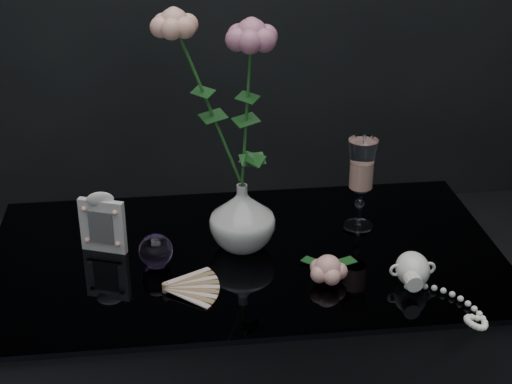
{
  "coord_description": "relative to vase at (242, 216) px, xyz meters",
  "views": [
    {
      "loc": [
        -0.15,
        -1.34,
        1.59
      ],
      "look_at": [
        0.02,
        0.01,
        0.92
      ],
      "focal_mm": 55.0,
      "sensor_mm": 36.0,
      "label": 1
    }
  ],
  "objects": [
    {
      "name": "picture_frame",
      "position": [
        -0.29,
        0.02,
        -0.0
      ],
      "size": [
        0.12,
        0.11,
        0.14
      ],
      "primitive_type": null,
      "rotation": [
        0.0,
        0.0,
        -0.37
      ],
      "color": "silver",
      "rests_on": "table"
    },
    {
      "name": "pearl_jar",
      "position": [
        0.31,
        -0.18,
        -0.04
      ],
      "size": [
        0.22,
        0.23,
        0.07
      ],
      "primitive_type": null,
      "rotation": [
        0.0,
        0.0,
        0.0
      ],
      "color": "white",
      "rests_on": "table"
    },
    {
      "name": "wine_glass",
      "position": [
        0.26,
        0.05,
        0.03
      ],
      "size": [
        0.08,
        0.08,
        0.21
      ],
      "primitive_type": null,
      "rotation": [
        0.0,
        0.0,
        -0.21
      ],
      "color": "white",
      "rests_on": "table"
    },
    {
      "name": "vase",
      "position": [
        0.0,
        0.0,
        0.0
      ],
      "size": [
        0.17,
        0.17,
        0.14
      ],
      "primitive_type": "imported",
      "rotation": [
        0.0,
        0.0,
        -0.33
      ],
      "color": "silver",
      "rests_on": "table"
    },
    {
      "name": "roses",
      "position": [
        -0.03,
        0.0,
        0.27
      ],
      "size": [
        0.22,
        0.11,
        0.41
      ],
      "color": "#E9A48E",
      "rests_on": "vase"
    },
    {
      "name": "paperweight",
      "position": [
        -0.18,
        -0.05,
        -0.04
      ],
      "size": [
        0.08,
        0.08,
        0.07
      ],
      "primitive_type": null,
      "rotation": [
        0.0,
        0.0,
        0.13
      ],
      "color": "#AD7DCB",
      "rests_on": "table"
    },
    {
      "name": "loose_rose",
      "position": [
        0.15,
        -0.15,
        -0.04
      ],
      "size": [
        0.15,
        0.18,
        0.06
      ],
      "primitive_type": null,
      "rotation": [
        0.0,
        0.0,
        -0.15
      ],
      "color": "#E8A296",
      "rests_on": "table"
    },
    {
      "name": "paper_fan",
      "position": [
        -0.16,
        -0.15,
        -0.06
      ],
      "size": [
        0.24,
        0.21,
        0.02
      ],
      "primitive_type": null,
      "rotation": [
        0.0,
        0.0,
        -0.26
      ],
      "color": "beige",
      "rests_on": "table"
    }
  ]
}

